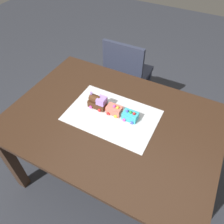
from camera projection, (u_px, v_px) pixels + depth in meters
The scene contains 7 objects.
ground_plane at pixel (112, 173), 2.00m from camera, with size 8.00×8.00×0.00m, color #2D3038.
dining_table at pixel (113, 129), 1.54m from camera, with size 1.40×1.00×0.74m.
chair at pixel (127, 74), 2.25m from camera, with size 0.40×0.40×0.86m.
cake_board at pixel (112, 115), 1.48m from camera, with size 0.60×0.40×0.00m, color silver.
cake_locomotive at pixel (98, 102), 1.50m from camera, with size 0.14×0.08×0.12m.
cake_car_flatbed_coral at pixel (114, 110), 1.47m from camera, with size 0.10×0.08×0.07m.
cake_car_tanker_turquoise at pixel (130, 116), 1.44m from camera, with size 0.10×0.08×0.07m.
Camera 1 is at (0.45, -0.86, 1.83)m, focal length 35.16 mm.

